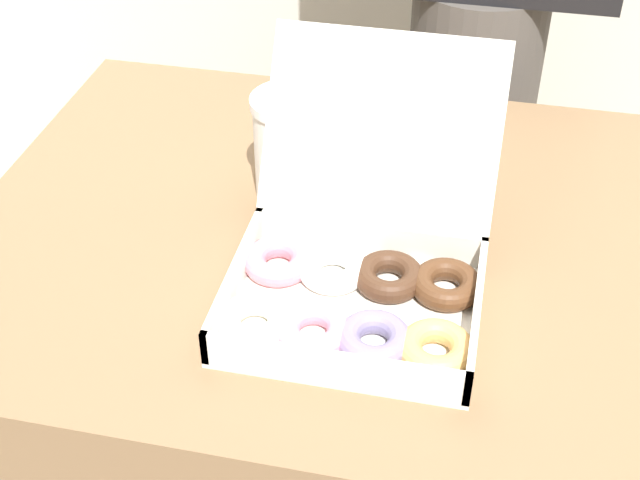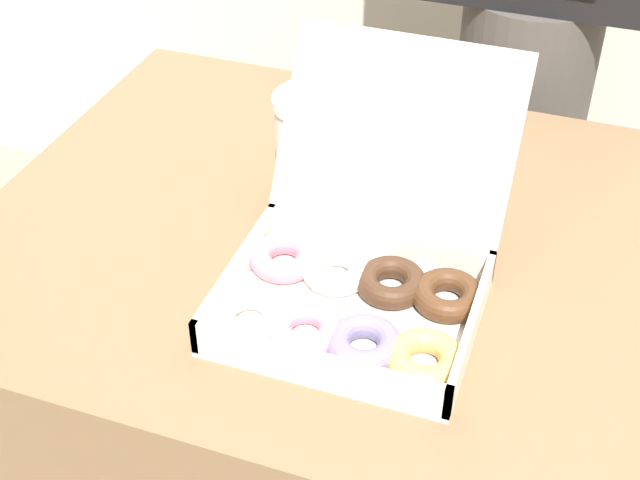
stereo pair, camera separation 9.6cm
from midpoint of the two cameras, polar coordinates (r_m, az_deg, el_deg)
table at (r=1.37m, az=3.95°, el=-11.78°), size 0.95×0.74×0.74m
donut_box at (r=0.99m, az=5.17°, el=-2.60°), size 0.31×0.35×0.24m
coffee_cup at (r=1.14m, az=1.97°, el=5.98°), size 0.10×0.10×0.14m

